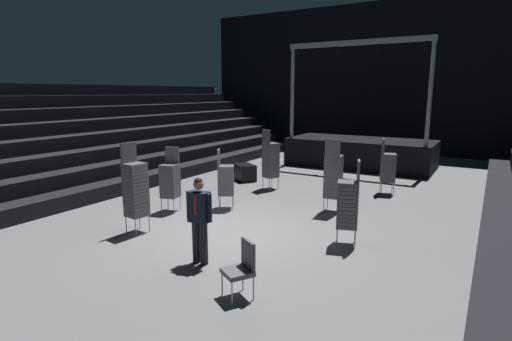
{
  "coord_description": "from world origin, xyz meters",
  "views": [
    {
      "loc": [
        5.07,
        -7.47,
        3.28
      ],
      "look_at": [
        0.16,
        0.73,
        1.4
      ],
      "focal_mm": 27.99,
      "sensor_mm": 36.0,
      "label": 1
    }
  ],
  "objects_px": {
    "chair_stack_rear_right": "(348,203)",
    "equipment_road_case": "(245,172)",
    "chair_stack_mid_left": "(333,176)",
    "chair_stack_front_left": "(271,159)",
    "chair_stack_front_right": "(388,167)",
    "chair_stack_mid_centre": "(135,189)",
    "man_with_tie": "(199,216)",
    "stage_riser": "(360,151)",
    "chair_stack_mid_right": "(170,180)",
    "loose_chair_near_man": "(241,266)",
    "chair_stack_rear_left": "(226,179)"
  },
  "relations": [
    {
      "from": "loose_chair_near_man",
      "to": "chair_stack_mid_right",
      "type": "bearing_deg",
      "value": -4.38
    },
    {
      "from": "chair_stack_mid_right",
      "to": "chair_stack_mid_centre",
      "type": "relative_size",
      "value": 0.84
    },
    {
      "from": "chair_stack_mid_left",
      "to": "chair_stack_front_left",
      "type": "bearing_deg",
      "value": 145.7
    },
    {
      "from": "man_with_tie",
      "to": "chair_stack_rear_left",
      "type": "height_order",
      "value": "man_with_tie"
    },
    {
      "from": "chair_stack_front_left",
      "to": "equipment_road_case",
      "type": "relative_size",
      "value": 2.28
    },
    {
      "from": "chair_stack_mid_left",
      "to": "chair_stack_rear_right",
      "type": "distance_m",
      "value": 2.48
    },
    {
      "from": "chair_stack_rear_right",
      "to": "chair_stack_mid_right",
      "type": "bearing_deg",
      "value": 73.02
    },
    {
      "from": "chair_stack_rear_right",
      "to": "stage_riser",
      "type": "bearing_deg",
      "value": -2.84
    },
    {
      "from": "chair_stack_rear_right",
      "to": "equipment_road_case",
      "type": "distance_m",
      "value": 6.95
    },
    {
      "from": "chair_stack_front_left",
      "to": "chair_stack_front_right",
      "type": "height_order",
      "value": "chair_stack_front_left"
    },
    {
      "from": "chair_stack_front_left",
      "to": "man_with_tie",
      "type": "bearing_deg",
      "value": -47.59
    },
    {
      "from": "stage_riser",
      "to": "man_with_tie",
      "type": "xyz_separation_m",
      "value": [
        0.39,
        -11.83,
        0.27
      ]
    },
    {
      "from": "chair_stack_front_right",
      "to": "chair_stack_mid_centre",
      "type": "distance_m",
      "value": 7.99
    },
    {
      "from": "chair_stack_mid_right",
      "to": "loose_chair_near_man",
      "type": "bearing_deg",
      "value": 129.89
    },
    {
      "from": "equipment_road_case",
      "to": "loose_chair_near_man",
      "type": "height_order",
      "value": "loose_chair_near_man"
    },
    {
      "from": "chair_stack_mid_right",
      "to": "chair_stack_mid_left",
      "type": "bearing_deg",
      "value": -164.97
    },
    {
      "from": "chair_stack_front_left",
      "to": "chair_stack_rear_left",
      "type": "xyz_separation_m",
      "value": [
        0.05,
        -2.74,
        -0.17
      ]
    },
    {
      "from": "chair_stack_front_left",
      "to": "chair_stack_front_right",
      "type": "xyz_separation_m",
      "value": [
        3.62,
        1.33,
        -0.13
      ]
    },
    {
      "from": "man_with_tie",
      "to": "chair_stack_front_right",
      "type": "relative_size",
      "value": 0.95
    },
    {
      "from": "chair_stack_front_right",
      "to": "chair_stack_rear_right",
      "type": "bearing_deg",
      "value": -16.05
    },
    {
      "from": "chair_stack_mid_centre",
      "to": "chair_stack_rear_right",
      "type": "relative_size",
      "value": 1.14
    },
    {
      "from": "chair_stack_front_left",
      "to": "equipment_road_case",
      "type": "height_order",
      "value": "chair_stack_front_left"
    },
    {
      "from": "chair_stack_mid_right",
      "to": "equipment_road_case",
      "type": "relative_size",
      "value": 1.99
    },
    {
      "from": "chair_stack_mid_centre",
      "to": "chair_stack_front_right",
      "type": "bearing_deg",
      "value": 155.01
    },
    {
      "from": "equipment_road_case",
      "to": "chair_stack_mid_left",
      "type": "bearing_deg",
      "value": -26.62
    },
    {
      "from": "man_with_tie",
      "to": "chair_stack_front_right",
      "type": "height_order",
      "value": "chair_stack_front_right"
    },
    {
      "from": "stage_riser",
      "to": "chair_stack_mid_left",
      "type": "bearing_deg",
      "value": -79.18
    },
    {
      "from": "chair_stack_rear_left",
      "to": "loose_chair_near_man",
      "type": "relative_size",
      "value": 1.81
    },
    {
      "from": "man_with_tie",
      "to": "equipment_road_case",
      "type": "distance_m",
      "value": 7.52
    },
    {
      "from": "equipment_road_case",
      "to": "man_with_tie",
      "type": "bearing_deg",
      "value": -64.12
    },
    {
      "from": "man_with_tie",
      "to": "chair_stack_mid_right",
      "type": "xyz_separation_m",
      "value": [
        -2.91,
        2.33,
        -0.07
      ]
    },
    {
      "from": "chair_stack_mid_centre",
      "to": "chair_stack_rear_left",
      "type": "bearing_deg",
      "value": 173.3
    },
    {
      "from": "chair_stack_mid_right",
      "to": "loose_chair_near_man",
      "type": "relative_size",
      "value": 1.9
    },
    {
      "from": "man_with_tie",
      "to": "equipment_road_case",
      "type": "xyz_separation_m",
      "value": [
        -3.27,
        6.74,
        -0.66
      ]
    },
    {
      "from": "chair_stack_front_left",
      "to": "chair_stack_mid_centre",
      "type": "bearing_deg",
      "value": -70.35
    },
    {
      "from": "chair_stack_rear_left",
      "to": "loose_chair_near_man",
      "type": "xyz_separation_m",
      "value": [
        3.14,
        -4.01,
        -0.33
      ]
    },
    {
      "from": "loose_chair_near_man",
      "to": "chair_stack_rear_left",
      "type": "bearing_deg",
      "value": -21.44
    },
    {
      "from": "man_with_tie",
      "to": "stage_riser",
      "type": "bearing_deg",
      "value": -91.98
    },
    {
      "from": "chair_stack_front_right",
      "to": "chair_stack_mid_left",
      "type": "bearing_deg",
      "value": -36.06
    },
    {
      "from": "man_with_tie",
      "to": "chair_stack_front_left",
      "type": "height_order",
      "value": "chair_stack_front_left"
    },
    {
      "from": "stage_riser",
      "to": "equipment_road_case",
      "type": "distance_m",
      "value": 5.86
    },
    {
      "from": "stage_riser",
      "to": "loose_chair_near_man",
      "type": "xyz_separation_m",
      "value": [
        1.79,
        -12.5,
        -0.16
      ]
    },
    {
      "from": "chair_stack_rear_right",
      "to": "loose_chair_near_man",
      "type": "distance_m",
      "value": 3.19
    },
    {
      "from": "stage_riser",
      "to": "man_with_tie",
      "type": "relative_size",
      "value": 3.63
    },
    {
      "from": "chair_stack_front_right",
      "to": "chair_stack_rear_left",
      "type": "bearing_deg",
      "value": -60.81
    },
    {
      "from": "chair_stack_front_left",
      "to": "chair_stack_mid_right",
      "type": "distance_m",
      "value": 3.91
    },
    {
      "from": "chair_stack_front_right",
      "to": "equipment_road_case",
      "type": "bearing_deg",
      "value": -102.09
    },
    {
      "from": "chair_stack_front_right",
      "to": "chair_stack_mid_left",
      "type": "distance_m",
      "value": 2.93
    },
    {
      "from": "chair_stack_front_left",
      "to": "loose_chair_near_man",
      "type": "height_order",
      "value": "chair_stack_front_left"
    },
    {
      "from": "chair_stack_front_left",
      "to": "equipment_road_case",
      "type": "bearing_deg",
      "value": -178.16
    }
  ]
}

